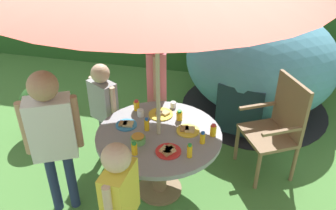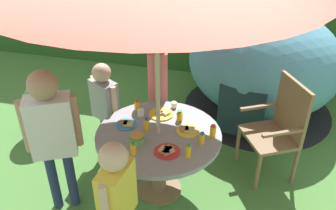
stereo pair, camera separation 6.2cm
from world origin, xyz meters
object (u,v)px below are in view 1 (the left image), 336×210
potted_plant (41,107)px  cup_near (140,113)px  child_in_white_shirt (51,128)px  juice_bottle_mid_right (134,149)px  child_in_pink_shirt (156,72)px  child_in_grey_shirt (103,101)px  juice_bottle_center_front (203,138)px  juice_bottle_spot_a (147,125)px  plate_near_left (161,114)px  plate_far_left (168,151)px  child_in_yellow_shirt (120,194)px  plate_far_right (126,124)px  plate_mid_left (188,130)px  juice_bottle_back_edge (213,130)px  snack_bowl (138,139)px  juice_bottle_front_edge (190,151)px  dome_tent (260,62)px  juice_bottle_center_back (179,116)px  garden_table (159,145)px  juice_bottle_near_right (137,106)px  cup_far (173,105)px  wooden_chair (278,124)px

potted_plant → cup_near: 1.47m
child_in_white_shirt → juice_bottle_mid_right: 0.70m
child_in_pink_shirt → child_in_grey_shirt: (-0.46, -0.40, -0.19)m
juice_bottle_center_front → juice_bottle_spot_a: (-0.52, 0.08, 0.01)m
plate_near_left → juice_bottle_spot_a: (-0.06, -0.28, 0.05)m
child_in_grey_shirt → plate_far_left: 1.05m
child_in_pink_shirt → plate_near_left: 0.56m
child_in_grey_shirt → child_in_yellow_shirt: size_ratio=0.95×
plate_far_right → juice_bottle_center_front: juice_bottle_center_front is taller
juice_bottle_center_front → plate_mid_left: bearing=137.2°
plate_mid_left → juice_bottle_back_edge: juice_bottle_back_edge is taller
snack_bowl → juice_bottle_mid_right: juice_bottle_mid_right is taller
potted_plant → child_in_white_shirt: (0.81, -1.03, 0.54)m
potted_plant → juice_bottle_front_edge: bearing=-24.5°
dome_tent → juice_bottle_spot_a: bearing=-105.6°
juice_bottle_center_back → juice_bottle_back_edge: size_ratio=0.87×
garden_table → potted_plant: garden_table is taller
child_in_pink_shirt → juice_bottle_spot_a: 0.79m
plate_far_left → juice_bottle_near_right: size_ratio=1.96×
plate_near_left → juice_bottle_front_edge: (0.38, -0.57, 0.05)m
juice_bottle_center_back → dome_tent: bearing=64.8°
dome_tent → juice_bottle_mid_right: size_ratio=19.95×
juice_bottle_spot_a → juice_bottle_mid_right: bearing=-90.7°
potted_plant → cup_far: cup_far is taller
child_in_grey_shirt → wooden_chair: bearing=36.2°
plate_mid_left → plate_far_right: (-0.58, -0.04, 0.00)m
snack_bowl → juice_bottle_back_edge: bearing=21.7°
juice_bottle_spot_a → cup_far: size_ratio=2.13×
garden_table → child_in_grey_shirt: (-0.70, 0.40, 0.16)m
juice_bottle_spot_a → potted_plant: bearing=158.2°
wooden_chair → juice_bottle_near_right: bearing=-108.4°
snack_bowl → juice_bottle_spot_a: (0.02, 0.19, 0.02)m
plate_far_left → plate_far_right: size_ratio=1.09×
wooden_chair → snack_bowl: wooden_chair is taller
juice_bottle_center_back → juice_bottle_front_edge: size_ratio=0.80×
child_in_white_shirt → juice_bottle_front_edge: child_in_white_shirt is taller
dome_tent → juice_bottle_center_back: dome_tent is taller
juice_bottle_near_right → child_in_yellow_shirt: bearing=-78.1°
child_in_white_shirt → snack_bowl: size_ratio=10.86×
juice_bottle_center_front → plate_near_left: bearing=142.2°
juice_bottle_near_right → potted_plant: bearing=167.5°
garden_table → wooden_chair: wooden_chair is taller
child_in_pink_shirt → child_in_grey_shirt: bearing=-65.8°
cup_far → child_in_white_shirt: bearing=-133.6°
wooden_chair → potted_plant: size_ratio=1.59×
plate_mid_left → cup_far: size_ratio=3.51×
dome_tent → snack_bowl: bearing=-103.8°
plate_near_left → plate_far_right: size_ratio=1.20×
plate_near_left → juice_bottle_near_right: 0.26m
garden_table → child_in_yellow_shirt: size_ratio=0.96×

